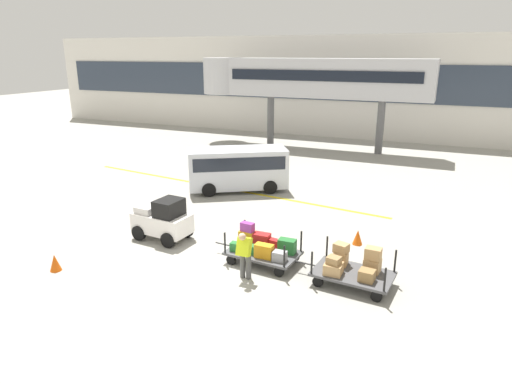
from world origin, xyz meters
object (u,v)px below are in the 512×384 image
Objects in this scene: baggage_cart_lead at (263,247)px; safety_cone_far at (55,263)px; baggage_cart_middle at (352,267)px; baggage_handler at (244,253)px; safety_cone_near at (358,237)px; shuttle_van at (238,166)px; baggage_tug at (163,220)px.

safety_cone_far is at bearing -151.45° from baggage_cart_lead.
baggage_cart_middle is 9.25m from safety_cone_far.
baggage_handler reaches higher than safety_cone_near.
baggage_handler is at bearing -162.07° from baggage_cart_middle.
shuttle_van is 9.23× the size of safety_cone_far.
baggage_handler is 4.80m from safety_cone_near.
baggage_tug is 0.43× the size of shuttle_van.
baggage_cart_lead is 5.55× the size of safety_cone_near.
baggage_tug is 1.40× the size of baggage_handler.
shuttle_van is 9.23× the size of safety_cone_near.
baggage_cart_lead is at bearing -4.51° from baggage_tug.
baggage_tug is 0.72× the size of baggage_cart_lead.
baggage_cart_middle is 5.55× the size of safety_cone_near.
baggage_cart_lead is at bearing -58.52° from shuttle_van.
baggage_tug reaches higher than baggage_handler.
shuttle_van is 8.13m from safety_cone_near.
baggage_handler is 9.26m from shuttle_van.
baggage_cart_lead is 0.60× the size of shuttle_van.
baggage_cart_middle is at bearing -44.98° from shuttle_van.
baggage_cart_middle is at bearing -82.03° from safety_cone_near.
baggage_cart_lead is 1.95× the size of baggage_handler.
safety_cone_near is at bearing -32.06° from shuttle_van.
baggage_cart_lead is 1.31m from baggage_handler.
safety_cone_near is at bearing 46.31° from baggage_cart_lead.
shuttle_van is at bearing 116.99° from baggage_handler.
baggage_cart_middle is 5.55× the size of safety_cone_far.
baggage_cart_lead is at bearing -133.69° from safety_cone_near.
safety_cone_far is (-5.73, -1.89, -0.59)m from baggage_handler.
baggage_tug reaches higher than safety_cone_near.
baggage_cart_middle is at bearing 18.15° from safety_cone_far.
baggage_tug is at bearing 175.16° from baggage_cart_middle.
baggage_tug reaches higher than baggage_cart_lead.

